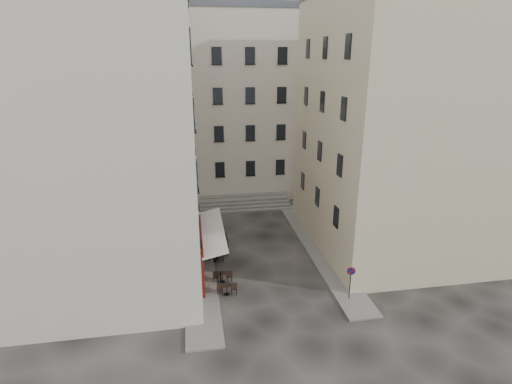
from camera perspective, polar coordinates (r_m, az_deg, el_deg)
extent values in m
plane|color=black|center=(27.75, 1.61, -11.43)|extent=(90.00, 90.00, 0.00)
cube|color=slate|center=(30.82, -8.16, -8.21)|extent=(2.00, 22.00, 0.12)
cube|color=slate|center=(31.31, 8.73, -7.78)|extent=(2.00, 18.00, 0.12)
cube|color=beige|center=(27.41, -21.88, 9.16)|extent=(12.00, 16.00, 20.00)
cube|color=beige|center=(31.36, 19.88, 8.61)|extent=(12.00, 14.00, 18.00)
cube|color=beige|center=(42.93, -4.57, 12.16)|extent=(18.00, 10.00, 18.00)
cube|color=#53585F|center=(42.85, -4.92, 24.60)|extent=(18.20, 10.20, 0.60)
cube|color=#410B09|center=(27.38, -7.97, -7.89)|extent=(0.25, 7.00, 3.50)
cube|color=black|center=(27.54, -7.85, -8.54)|extent=(0.06, 3.85, 2.00)
cube|color=white|center=(26.89, -6.33, -5.51)|extent=(1.58, 7.30, 0.41)
cube|color=slate|center=(38.31, -1.78, -2.39)|extent=(9.00, 1.80, 0.20)
cube|color=slate|center=(38.65, -1.88, -1.87)|extent=(9.00, 1.80, 0.20)
cube|color=slate|center=(39.00, -1.97, -1.36)|extent=(9.00, 1.80, 0.20)
cube|color=slate|center=(39.35, -2.06, -0.87)|extent=(9.00, 1.80, 0.20)
cylinder|color=black|center=(26.30, -5.08, -12.22)|extent=(0.10, 0.10, 0.90)
sphere|color=black|center=(26.06, -5.11, -11.34)|extent=(0.12, 0.12, 0.12)
cylinder|color=black|center=(29.35, -5.64, -8.71)|extent=(0.10, 0.10, 0.90)
sphere|color=black|center=(29.13, -5.67, -7.89)|extent=(0.12, 0.12, 0.12)
cylinder|color=black|center=(32.49, -6.09, -5.88)|extent=(0.10, 0.10, 0.90)
sphere|color=black|center=(32.29, -6.12, -5.12)|extent=(0.12, 0.12, 0.12)
cylinder|color=black|center=(25.04, 13.28, -12.68)|extent=(0.06, 0.06, 2.22)
cylinder|color=#AB160B|center=(24.59, 13.44, -10.92)|extent=(0.50, 0.17, 0.51)
cylinder|color=navy|center=(24.57, 13.47, -10.95)|extent=(0.36, 0.14, 0.37)
cube|color=#AB160B|center=(24.55, 13.49, -10.98)|extent=(0.29, 0.11, 0.30)
cylinder|color=black|center=(25.47, -4.17, -14.34)|extent=(0.35, 0.35, 0.02)
cylinder|color=black|center=(25.30, -4.19, -13.74)|extent=(0.05, 0.05, 0.68)
cylinder|color=black|center=(25.14, -4.21, -13.15)|extent=(0.58, 0.58, 0.04)
cube|color=black|center=(25.31, -3.19, -13.57)|extent=(0.37, 0.37, 0.87)
cube|color=black|center=(25.33, -5.22, -13.60)|extent=(0.37, 0.37, 0.87)
cylinder|color=black|center=(26.70, -4.78, -12.65)|extent=(0.35, 0.35, 0.02)
cylinder|color=black|center=(26.53, -4.80, -12.06)|extent=(0.05, 0.05, 0.69)
cylinder|color=black|center=(26.37, -4.82, -11.47)|extent=(0.59, 0.59, 0.04)
cube|color=black|center=(26.53, -3.83, -11.90)|extent=(0.37, 0.37, 0.88)
cube|color=black|center=(26.56, -5.79, -11.92)|extent=(0.37, 0.37, 0.88)
cylinder|color=black|center=(29.15, -6.02, -9.76)|extent=(0.40, 0.40, 0.02)
cylinder|color=black|center=(28.98, -6.05, -9.12)|extent=(0.06, 0.06, 0.78)
cylinder|color=black|center=(28.81, -6.07, -8.50)|extent=(0.66, 0.66, 0.04)
cube|color=black|center=(28.98, -5.05, -8.97)|extent=(0.42, 0.42, 1.00)
cube|color=black|center=(29.03, -7.06, -8.98)|extent=(0.42, 0.42, 1.00)
cylinder|color=black|center=(30.40, -5.50, -8.49)|extent=(0.35, 0.35, 0.02)
cylinder|color=black|center=(30.26, -5.52, -7.95)|extent=(0.05, 0.05, 0.67)
cylinder|color=black|center=(30.12, -5.54, -7.43)|extent=(0.58, 0.58, 0.04)
cube|color=black|center=(30.26, -4.70, -7.82)|extent=(0.37, 0.37, 0.87)
cube|color=black|center=(30.30, -6.36, -7.84)|extent=(0.37, 0.37, 0.87)
cylinder|color=black|center=(31.53, -6.56, -7.45)|extent=(0.39, 0.39, 0.02)
cylinder|color=black|center=(31.38, -6.58, -6.87)|extent=(0.05, 0.05, 0.75)
cylinder|color=black|center=(31.23, -6.61, -6.31)|extent=(0.64, 0.64, 0.04)
cube|color=black|center=(31.38, -5.70, -6.73)|extent=(0.41, 0.41, 0.96)
cube|color=black|center=(31.44, -7.48, -6.75)|extent=(0.41, 0.41, 0.96)
imported|color=black|center=(29.70, -4.46, -7.36)|extent=(0.77, 0.65, 1.79)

